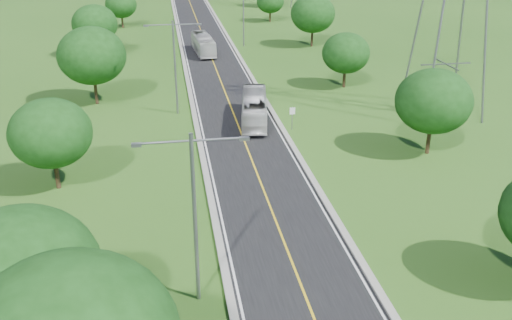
{
  "coord_description": "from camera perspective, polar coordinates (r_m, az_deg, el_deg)",
  "views": [
    {
      "loc": [
        -7.06,
        -14.71,
        20.03
      ],
      "look_at": [
        -0.73,
        24.13,
        3.0
      ],
      "focal_mm": 40.0,
      "sensor_mm": 36.0,
      "label": 1
    }
  ],
  "objects": [
    {
      "name": "streetlight_near_left",
      "position": [
        30.22,
        -6.2,
        -4.54
      ],
      "size": [
        5.9,
        0.25,
        10.0
      ],
      "color": "slate",
      "rests_on": "ground"
    },
    {
      "name": "road",
      "position": [
        83.45,
        -4.19,
        9.47
      ],
      "size": [
        8.0,
        150.0,
        0.06
      ],
      "primitive_type": "cube",
      "color": "black",
      "rests_on": "ground"
    },
    {
      "name": "tree_la",
      "position": [
        27.97,
        -22.46,
        -10.49
      ],
      "size": [
        7.14,
        7.14,
        8.3
      ],
      "color": "black",
      "rests_on": "ground"
    },
    {
      "name": "tree_lc",
      "position": [
        66.78,
        -16.11,
        10.0
      ],
      "size": [
        7.56,
        7.56,
        8.79
      ],
      "color": "black",
      "rests_on": "ground"
    },
    {
      "name": "streetlight_far_right",
      "position": [
        94.68,
        -1.26,
        14.84
      ],
      "size": [
        5.9,
        0.25,
        10.0
      ],
      "color": "slate",
      "rests_on": "ground"
    },
    {
      "name": "curb_right",
      "position": [
        83.9,
        -1.26,
        9.66
      ],
      "size": [
        0.5,
        150.0,
        0.22
      ],
      "primitive_type": "cube",
      "color": "gray",
      "rests_on": "ground"
    },
    {
      "name": "tree_rd",
      "position": [
        95.0,
        5.71,
        14.35
      ],
      "size": [
        7.14,
        7.14,
        8.3
      ],
      "color": "black",
      "rests_on": "ground"
    },
    {
      "name": "bus_outbound",
      "position": [
        59.23,
        -0.16,
        5.19
      ],
      "size": [
        4.08,
        10.74,
        2.92
      ],
      "primitive_type": "imported",
      "rotation": [
        0.0,
        0.0,
        2.98
      ],
      "color": "silver",
      "rests_on": "road"
    },
    {
      "name": "speed_limit_sign",
      "position": [
        57.16,
        3.65,
        4.54
      ],
      "size": [
        0.55,
        0.09,
        2.4
      ],
      "color": "slate",
      "rests_on": "ground"
    },
    {
      "name": "tree_ld",
      "position": [
        90.53,
        -15.84,
        12.96
      ],
      "size": [
        6.72,
        6.72,
        7.82
      ],
      "color": "black",
      "rests_on": "ground"
    },
    {
      "name": "ground",
      "position": [
        77.67,
        -3.77,
        8.4
      ],
      "size": [
        260.0,
        260.0,
        0.0
      ],
      "primitive_type": "plane",
      "color": "#285217",
      "rests_on": "ground"
    },
    {
      "name": "tree_le",
      "position": [
        114.04,
        -13.36,
        14.89
      ],
      "size": [
        5.88,
        5.88,
        6.84
      ],
      "color": "black",
      "rests_on": "ground"
    },
    {
      "name": "tree_rc",
      "position": [
        72.0,
        8.98,
        10.53
      ],
      "size": [
        5.88,
        5.88,
        6.84
      ],
      "color": "black",
      "rests_on": "ground"
    },
    {
      "name": "curb_left",
      "position": [
        83.18,
        -7.14,
        9.36
      ],
      "size": [
        0.5,
        150.0,
        0.22
      ],
      "primitive_type": "cube",
      "color": "gray",
      "rests_on": "ground"
    },
    {
      "name": "streetlight_mid_left",
      "position": [
        61.36,
        -8.14,
        9.9
      ],
      "size": [
        5.9,
        0.25,
        10.0
      ],
      "color": "slate",
      "rests_on": "ground"
    },
    {
      "name": "bus_inbound",
      "position": [
        90.28,
        -5.3,
        11.46
      ],
      "size": [
        3.18,
        10.56,
        2.9
      ],
      "primitive_type": "imported",
      "rotation": [
        0.0,
        0.0,
        0.07
      ],
      "color": "silver",
      "rests_on": "road"
    },
    {
      "name": "tree_re",
      "position": [
        117.81,
        1.43,
        15.58
      ],
      "size": [
        5.46,
        5.46,
        6.35
      ],
      "color": "black",
      "rests_on": "ground"
    },
    {
      "name": "tree_rb",
      "position": [
        52.52,
        17.33,
        5.64
      ],
      "size": [
        6.72,
        6.72,
        7.82
      ],
      "color": "black",
      "rests_on": "ground"
    },
    {
      "name": "tree_lb",
      "position": [
        46.27,
        -19.85,
        2.54
      ],
      "size": [
        6.3,
        6.3,
        7.33
      ],
      "color": "black",
      "rests_on": "ground"
    }
  ]
}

